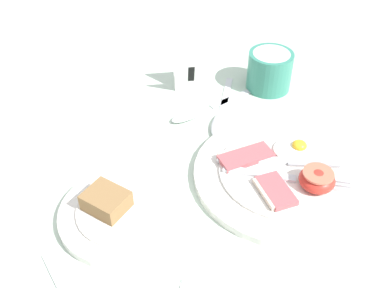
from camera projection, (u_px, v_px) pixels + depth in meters
The scene contains 7 objects.
ground_plane at pixel (210, 201), 0.65m from camera, with size 3.00×3.00×0.00m, color #B7CCB7.
breakfast_plate at pixel (284, 173), 0.67m from camera, with size 0.27×0.27×0.04m.
bread_plate at pixel (122, 212), 0.62m from camera, with size 0.18×0.18×0.04m.
sugar_cup at pixel (270, 70), 0.84m from camera, with size 0.08×0.08×0.07m.
number_card at pixel (190, 72), 0.84m from camera, with size 0.06×0.05×0.07m.
teaspoon_by_saucer at pixel (221, 116), 0.79m from camera, with size 0.09×0.18×0.01m.
teaspoon_stray at pixel (201, 110), 0.80m from camera, with size 0.19×0.09×0.01m.
Camera 1 is at (-0.12, -0.42, 0.48)m, focal length 42.00 mm.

